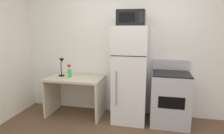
{
  "coord_description": "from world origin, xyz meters",
  "views": [
    {
      "loc": [
        0.46,
        -2.07,
        1.68
      ],
      "look_at": [
        -0.24,
        1.1,
        1.03
      ],
      "focal_mm": 31.41,
      "sensor_mm": 36.0,
      "label": 1
    }
  ],
  "objects_px": {
    "refrigerator": "(130,75)",
    "oven_range": "(170,98)",
    "spray_bottle": "(70,72)",
    "desk_lamp": "(62,64)",
    "microwave": "(131,18)",
    "desk": "(76,89)"
  },
  "relations": [
    {
      "from": "desk_lamp",
      "to": "oven_range",
      "type": "height_order",
      "value": "desk_lamp"
    },
    {
      "from": "desk",
      "to": "refrigerator",
      "type": "relative_size",
      "value": 0.61
    },
    {
      "from": "refrigerator",
      "to": "oven_range",
      "type": "distance_m",
      "value": 0.81
    },
    {
      "from": "desk_lamp",
      "to": "microwave",
      "type": "distance_m",
      "value": 1.58
    },
    {
      "from": "refrigerator",
      "to": "oven_range",
      "type": "relative_size",
      "value": 1.56
    },
    {
      "from": "refrigerator",
      "to": "oven_range",
      "type": "bearing_deg",
      "value": 0.65
    },
    {
      "from": "desk",
      "to": "desk_lamp",
      "type": "relative_size",
      "value": 2.98
    },
    {
      "from": "refrigerator",
      "to": "microwave",
      "type": "xyz_separation_m",
      "value": [
        0.0,
        -0.02,
        0.99
      ]
    },
    {
      "from": "microwave",
      "to": "desk_lamp",
      "type": "bearing_deg",
      "value": 178.39
    },
    {
      "from": "oven_range",
      "to": "spray_bottle",
      "type": "bearing_deg",
      "value": -178.56
    },
    {
      "from": "microwave",
      "to": "oven_range",
      "type": "relative_size",
      "value": 0.42
    },
    {
      "from": "refrigerator",
      "to": "spray_bottle",
      "type": "bearing_deg",
      "value": -178.08
    },
    {
      "from": "refrigerator",
      "to": "microwave",
      "type": "distance_m",
      "value": 0.99
    },
    {
      "from": "spray_bottle",
      "to": "refrigerator",
      "type": "distance_m",
      "value": 1.15
    },
    {
      "from": "desk_lamp",
      "to": "microwave",
      "type": "relative_size",
      "value": 0.77
    },
    {
      "from": "desk_lamp",
      "to": "refrigerator",
      "type": "height_order",
      "value": "refrigerator"
    },
    {
      "from": "oven_range",
      "to": "desk_lamp",
      "type": "bearing_deg",
      "value": 179.77
    },
    {
      "from": "microwave",
      "to": "oven_range",
      "type": "distance_m",
      "value": 1.55
    },
    {
      "from": "desk_lamp",
      "to": "refrigerator",
      "type": "bearing_deg",
      "value": -0.7
    },
    {
      "from": "desk_lamp",
      "to": "spray_bottle",
      "type": "height_order",
      "value": "desk_lamp"
    },
    {
      "from": "spray_bottle",
      "to": "microwave",
      "type": "height_order",
      "value": "microwave"
    },
    {
      "from": "microwave",
      "to": "desk",
      "type": "bearing_deg",
      "value": 179.51
    }
  ]
}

